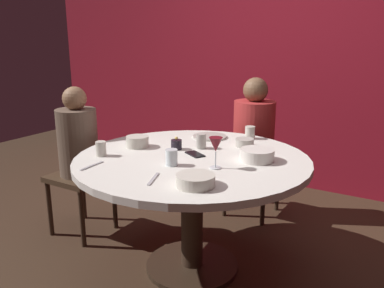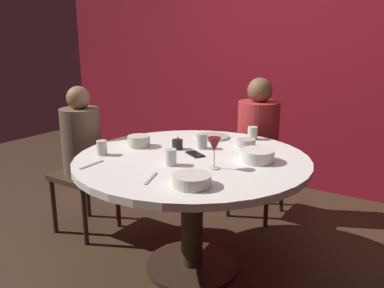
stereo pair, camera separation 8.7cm
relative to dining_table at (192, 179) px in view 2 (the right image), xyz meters
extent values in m
plane|color=#382619|center=(0.00, 0.00, -0.61)|extent=(8.00, 8.00, 0.00)
cube|color=maroon|center=(0.00, 1.87, 0.69)|extent=(6.00, 0.10, 2.60)
cylinder|color=silver|center=(0.00, 0.00, 0.12)|extent=(1.42, 1.42, 0.04)
cylinder|color=#332319|center=(0.00, 0.00, -0.25)|extent=(0.14, 0.14, 0.72)
cylinder|color=#2D2116|center=(0.00, 0.00, -0.60)|extent=(0.60, 0.60, 0.03)
cube|color=#3F2D1E|center=(-0.98, 0.00, -0.16)|extent=(0.40, 0.40, 0.04)
cylinder|color=brown|center=(-0.98, 0.00, 0.10)|extent=(0.29, 0.29, 0.49)
sphere|color=#8C6647|center=(-0.98, 0.00, 0.42)|extent=(0.17, 0.17, 0.17)
cylinder|color=#332319|center=(-1.15, -0.17, -0.40)|extent=(0.04, 0.04, 0.43)
cylinder|color=#332319|center=(-0.81, -0.17, -0.40)|extent=(0.04, 0.04, 0.43)
cylinder|color=#332319|center=(-1.15, 0.17, -0.40)|extent=(0.04, 0.04, 0.43)
cylinder|color=#332319|center=(-0.81, 0.17, -0.40)|extent=(0.04, 0.04, 0.43)
cube|color=#3F2D1E|center=(0.00, 0.98, -0.16)|extent=(0.40, 0.40, 0.04)
cylinder|color=#B22D2D|center=(0.00, 0.98, 0.10)|extent=(0.33, 0.33, 0.50)
sphere|color=brown|center=(0.00, 0.98, 0.44)|extent=(0.20, 0.20, 0.20)
cylinder|color=#332319|center=(-0.17, 1.15, -0.40)|extent=(0.04, 0.04, 0.43)
cylinder|color=#332319|center=(-0.17, 0.81, -0.40)|extent=(0.04, 0.04, 0.43)
cylinder|color=#332319|center=(0.17, 1.15, -0.40)|extent=(0.04, 0.04, 0.43)
cylinder|color=#332319|center=(0.17, 0.81, -0.40)|extent=(0.04, 0.04, 0.43)
cylinder|color=black|center=(-0.17, 0.09, 0.18)|extent=(0.07, 0.07, 0.06)
sphere|color=#F9D159|center=(-0.17, 0.09, 0.22)|extent=(0.02, 0.02, 0.02)
cylinder|color=silver|center=(0.22, -0.12, 0.15)|extent=(0.06, 0.06, 0.01)
cylinder|color=silver|center=(0.22, -0.12, 0.19)|extent=(0.01, 0.01, 0.09)
cone|color=maroon|center=(0.22, -0.12, 0.28)|extent=(0.08, 0.08, 0.08)
cylinder|color=#B2ADA3|center=(-0.14, 0.48, 0.15)|extent=(0.24, 0.24, 0.01)
cube|color=black|center=(-0.01, 0.04, 0.15)|extent=(0.16, 0.13, 0.01)
cylinder|color=#B2ADA3|center=(0.18, 0.38, 0.17)|extent=(0.12, 0.12, 0.05)
cylinder|color=beige|center=(0.27, -0.41, 0.17)|extent=(0.19, 0.19, 0.06)
cylinder|color=silver|center=(0.37, 0.13, 0.18)|extent=(0.20, 0.20, 0.07)
cylinder|color=beige|center=(-0.42, 0.01, 0.18)|extent=(0.15, 0.15, 0.07)
cylinder|color=beige|center=(0.13, 0.60, 0.19)|extent=(0.07, 0.07, 0.09)
cylinder|color=silver|center=(-0.01, -0.20, 0.19)|extent=(0.07, 0.07, 0.09)
cylinder|color=#B2ADA3|center=(-0.05, 0.19, 0.19)|extent=(0.06, 0.06, 0.10)
cylinder|color=beige|center=(-0.49, -0.27, 0.19)|extent=(0.06, 0.06, 0.09)
cube|color=#B7B7BC|center=(-0.39, -0.45, 0.15)|extent=(0.02, 0.18, 0.01)
cube|color=#B7B7BC|center=(0.04, -0.44, 0.15)|extent=(0.08, 0.17, 0.01)
camera|label=1|loc=(1.19, -1.98, 0.84)|focal=37.11mm
camera|label=2|loc=(1.26, -1.93, 0.84)|focal=37.11mm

